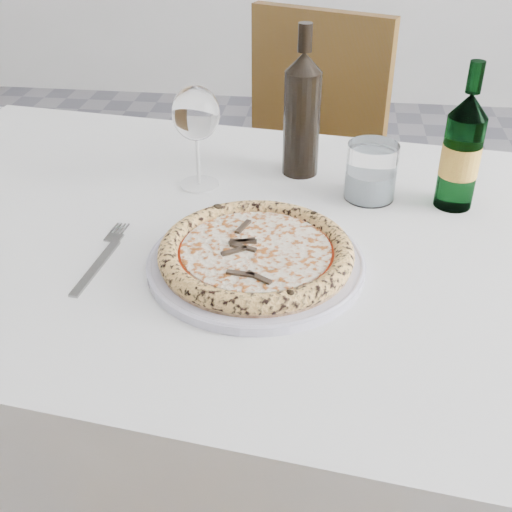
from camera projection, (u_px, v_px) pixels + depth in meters
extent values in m
cube|color=brown|center=(264.00, 247.00, 1.04)|extent=(1.50, 0.98, 0.04)
cube|color=silver|center=(264.00, 235.00, 1.03)|extent=(1.57, 1.04, 0.01)
cube|color=silver|center=(285.00, 180.00, 1.45)|extent=(1.48, 0.01, 0.22)
cylinder|color=brown|center=(21.00, 285.00, 1.60)|extent=(0.06, 0.06, 0.71)
cube|color=brown|center=(288.00, 206.00, 1.75)|extent=(0.51, 0.51, 0.04)
cube|color=brown|center=(318.00, 98.00, 1.74)|extent=(0.38, 0.18, 0.46)
cylinder|color=brown|center=(360.00, 264.00, 1.93)|extent=(0.04, 0.04, 0.43)
cylinder|color=brown|center=(315.00, 326.00, 1.68)|extent=(0.04, 0.04, 0.43)
cylinder|color=brown|center=(261.00, 237.00, 2.06)|extent=(0.04, 0.04, 0.43)
cylinder|color=brown|center=(207.00, 291.00, 1.82)|extent=(0.04, 0.04, 0.43)
cylinder|color=silver|center=(256.00, 263.00, 0.94)|extent=(0.32, 0.32, 0.01)
torus|color=silver|center=(256.00, 261.00, 0.94)|extent=(0.32, 0.32, 0.01)
cylinder|color=tan|center=(256.00, 256.00, 0.93)|extent=(0.28, 0.28, 0.01)
torus|color=#E6AF5C|center=(256.00, 251.00, 0.93)|extent=(0.28, 0.28, 0.03)
cylinder|color=#B81B00|center=(256.00, 251.00, 0.93)|extent=(0.24, 0.24, 0.00)
cylinder|color=#FFEAC7|center=(256.00, 250.00, 0.93)|extent=(0.22, 0.22, 0.00)
cube|color=#32241D|center=(275.00, 248.00, 0.92)|extent=(0.04, 0.01, 0.00)
cube|color=#32241D|center=(278.00, 236.00, 0.95)|extent=(0.03, 0.04, 0.00)
cube|color=#32241D|center=(252.00, 226.00, 0.98)|extent=(0.02, 0.04, 0.00)
cube|color=#32241D|center=(237.00, 241.00, 0.94)|extent=(0.04, 0.02, 0.00)
cube|color=#32241D|center=(223.00, 253.00, 0.91)|extent=(0.04, 0.02, 0.00)
cube|color=#32241D|center=(239.00, 271.00, 0.87)|extent=(0.02, 0.04, 0.00)
cube|color=#32241D|center=(270.00, 259.00, 0.90)|extent=(0.03, 0.04, 0.00)
cube|color=gray|center=(96.00, 268.00, 0.94)|extent=(0.03, 0.15, 0.00)
cube|color=gray|center=(114.00, 237.00, 1.01)|extent=(0.03, 0.03, 0.00)
cylinder|color=gray|center=(114.00, 227.00, 1.04)|extent=(0.00, 0.04, 0.00)
cylinder|color=gray|center=(118.00, 228.00, 1.04)|extent=(0.00, 0.04, 0.00)
cylinder|color=gray|center=(122.00, 228.00, 1.04)|extent=(0.00, 0.04, 0.00)
cylinder|color=gray|center=(126.00, 228.00, 1.04)|extent=(0.00, 0.04, 0.00)
cylinder|color=silver|center=(199.00, 184.00, 1.17)|extent=(0.07, 0.07, 0.00)
cylinder|color=silver|center=(198.00, 160.00, 1.14)|extent=(0.01, 0.01, 0.09)
ellipsoid|color=white|center=(196.00, 113.00, 1.10)|extent=(0.08, 0.08, 0.10)
cylinder|color=white|center=(371.00, 171.00, 1.11)|extent=(0.09, 0.09, 0.10)
cylinder|color=silver|center=(370.00, 184.00, 1.12)|extent=(0.08, 0.08, 0.05)
cylinder|color=#2D683C|center=(459.00, 163.00, 1.06)|extent=(0.06, 0.06, 0.16)
cone|color=#2D683C|center=(470.00, 105.00, 1.01)|extent=(0.06, 0.06, 0.04)
cylinder|color=#2D683C|center=(476.00, 77.00, 0.99)|extent=(0.02, 0.02, 0.05)
cylinder|color=#F7E149|center=(460.00, 160.00, 1.06)|extent=(0.06, 0.06, 0.05)
cylinder|color=black|center=(302.00, 124.00, 1.17)|extent=(0.07, 0.07, 0.19)
cone|color=black|center=(304.00, 62.00, 1.11)|extent=(0.07, 0.07, 0.03)
cylinder|color=black|center=(305.00, 37.00, 1.08)|extent=(0.02, 0.02, 0.05)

